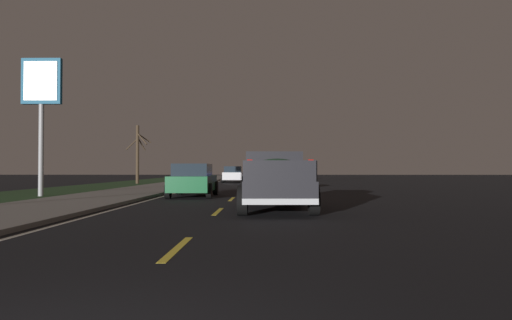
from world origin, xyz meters
name	(u,v)px	position (x,y,z in m)	size (l,w,h in m)	color
ground	(243,189)	(27.00, 0.00, 0.00)	(144.00, 144.00, 0.00)	black
sidewalk_shoulder	(155,188)	(27.00, 5.70, 0.06)	(108.00, 4.00, 0.12)	slate
grass_verge	(78,189)	(27.00, 10.70, 0.00)	(108.00, 6.00, 0.01)	#1E3819
lane_markings	(209,187)	(29.63, 2.51, 0.00)	(108.33, 3.54, 0.01)	yellow
pickup_truck	(275,179)	(12.04, -1.75, 0.98)	(5.48, 2.40, 1.87)	#232328
sedan_blue	(271,175)	(38.31, -1.99, 0.78)	(4.42, 2.05, 1.54)	navy
sedan_green	(193,180)	(18.83, 1.93, 0.78)	(4.43, 2.06, 1.54)	#14592D
sedan_white	(233,174)	(41.23, 1.61, 0.78)	(4.43, 2.07, 1.54)	silver
sedan_red	(268,177)	(25.18, -1.63, 0.78)	(4.41, 2.04, 1.54)	maroon
gas_price_sign	(42,93)	(19.04, 9.27, 4.95)	(0.27, 1.90, 6.60)	#99999E
bare_tree_far	(138,153)	(37.88, 9.86, 2.73)	(1.48, 2.21, 5.17)	#423323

